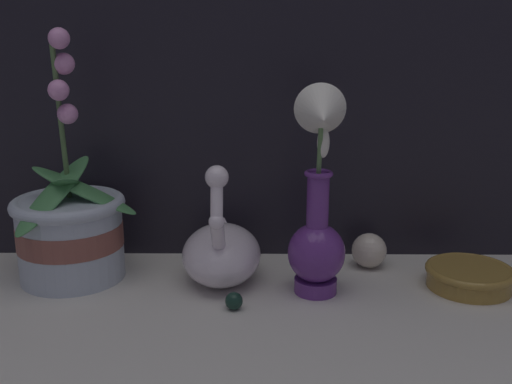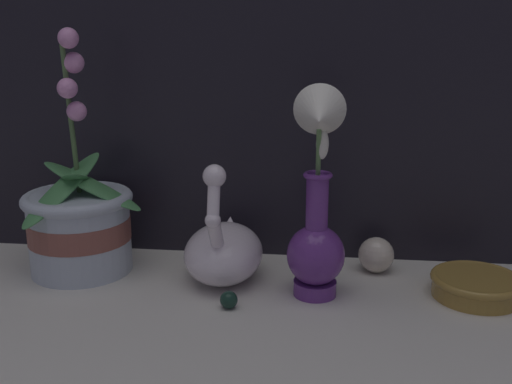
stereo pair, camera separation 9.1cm
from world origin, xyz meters
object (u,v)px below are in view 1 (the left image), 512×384
glass_sphere (370,250)px  amber_dish (471,275)px  swan_figurine (223,250)px  blue_vase (319,214)px  orchid_potted_plant (71,228)px

glass_sphere → amber_dish: size_ratio=0.43×
swan_figurine → amber_dish: size_ratio=1.51×
glass_sphere → amber_dish: glass_sphere is taller
blue_vase → glass_sphere: 0.18m
swan_figurine → amber_dish: swan_figurine is taller
orchid_potted_plant → glass_sphere: (0.49, 0.05, -0.05)m
swan_figurine → blue_vase: 0.17m
orchid_potted_plant → glass_sphere: bearing=5.7°
swan_figurine → blue_vase: bearing=-18.4°
glass_sphere → blue_vase: bearing=-132.3°
glass_sphere → amber_dish: 0.16m
swan_figurine → blue_vase: size_ratio=0.64×
swan_figurine → amber_dish: bearing=-3.4°
orchid_potted_plant → swan_figurine: bearing=-2.6°
swan_figurine → glass_sphere: bearing=13.7°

